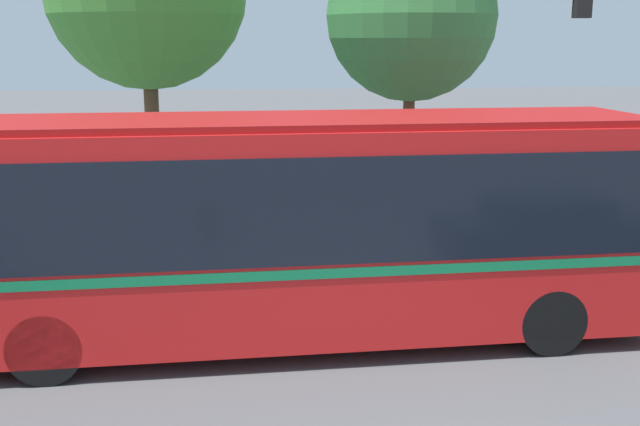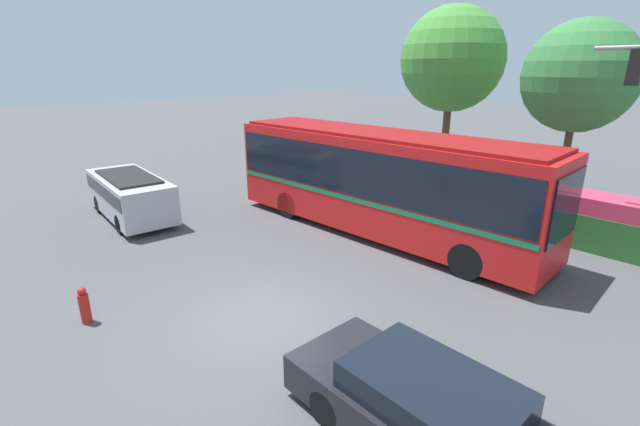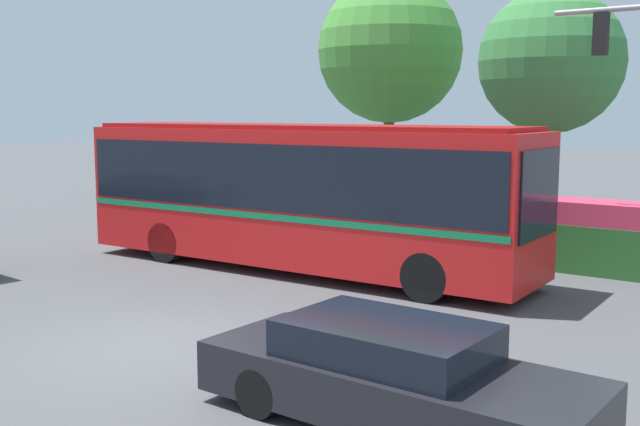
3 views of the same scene
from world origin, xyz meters
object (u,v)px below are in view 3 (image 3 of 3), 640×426
(city_bus, at_px, (300,188))
(sedan_foreground, at_px, (393,376))
(street_tree_left, at_px, (390,51))
(street_tree_centre, at_px, (551,62))

(city_bus, relative_size, sedan_foreground, 2.34)
(city_bus, height_order, street_tree_left, street_tree_left)
(city_bus, distance_m, street_tree_centre, 8.23)
(street_tree_centre, bearing_deg, street_tree_left, 163.85)
(street_tree_left, bearing_deg, street_tree_centre, -16.15)
(city_bus, relative_size, street_tree_left, 1.39)
(sedan_foreground, relative_size, street_tree_left, 0.59)
(sedan_foreground, relative_size, street_tree_centre, 0.69)
(city_bus, bearing_deg, street_tree_left, 105.78)
(sedan_foreground, distance_m, street_tree_left, 18.30)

